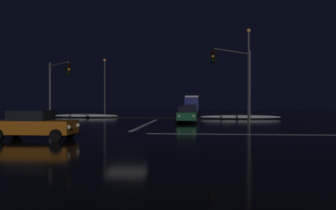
% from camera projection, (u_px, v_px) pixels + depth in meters
% --- Properties ---
extents(ground, '(120.00, 120.00, 0.10)m').
position_uv_depth(ground, '(126.00, 134.00, 21.32)').
color(ground, black).
extents(stop_line_north, '(0.35, 14.96, 0.01)m').
position_uv_depth(stop_line_north, '(147.00, 124.00, 30.00)').
color(stop_line_north, white).
rests_on(stop_line_north, ground).
extents(centre_line_ns, '(22.00, 0.15, 0.01)m').
position_uv_depth(centre_line_ns, '(160.00, 118.00, 41.56)').
color(centre_line_ns, yellow).
rests_on(centre_line_ns, ground).
extents(crosswalk_bar_east, '(14.96, 0.40, 0.01)m').
position_uv_depth(crosswalk_bar_east, '(268.00, 135.00, 20.58)').
color(crosswalk_bar_east, white).
rests_on(crosswalk_bar_east, ground).
extents(snow_bank_left_curb, '(8.33, 1.50, 0.45)m').
position_uv_depth(snow_bank_left_curb, '(86.00, 116.00, 42.43)').
color(snow_bank_left_curb, white).
rests_on(snow_bank_left_curb, ground).
extents(snow_bank_right_curb, '(9.27, 1.50, 0.46)m').
position_uv_depth(snow_bank_right_curb, '(240.00, 117.00, 39.00)').
color(snow_bank_right_curb, white).
rests_on(snow_bank_right_curb, ground).
extents(sedan_green, '(2.02, 4.33, 1.57)m').
position_uv_depth(sedan_green, '(187.00, 114.00, 32.11)').
color(sedan_green, '#14512D').
rests_on(sedan_green, ground).
extents(sedan_black, '(2.02, 4.33, 1.57)m').
position_uv_depth(sedan_black, '(189.00, 113.00, 37.38)').
color(sedan_black, black).
rests_on(sedan_black, ground).
extents(sedan_gray, '(2.02, 4.33, 1.57)m').
position_uv_depth(sedan_gray, '(190.00, 111.00, 42.90)').
color(sedan_gray, slate).
rests_on(sedan_gray, ground).
extents(sedan_blue, '(2.02, 4.33, 1.57)m').
position_uv_depth(sedan_blue, '(191.00, 110.00, 49.63)').
color(sedan_blue, navy).
rests_on(sedan_blue, ground).
extents(sedan_red, '(2.02, 4.33, 1.57)m').
position_uv_depth(sedan_red, '(191.00, 109.00, 55.05)').
color(sedan_red, maroon).
rests_on(sedan_red, ground).
extents(box_truck, '(2.68, 8.28, 3.08)m').
position_uv_depth(box_truck, '(192.00, 103.00, 62.60)').
color(box_truck, navy).
rests_on(box_truck, ground).
extents(sedan_orange_crossing, '(4.33, 2.02, 1.57)m').
position_uv_depth(sedan_orange_crossing, '(34.00, 124.00, 17.94)').
color(sedan_orange_crossing, '#C66014').
rests_on(sedan_orange_crossing, ground).
extents(traffic_signal_ne, '(3.60, 3.60, 6.52)m').
position_uv_depth(traffic_signal_ne, '(236.00, 72.00, 28.33)').
color(traffic_signal_ne, '#4C4C51').
rests_on(traffic_signal_ne, ground).
extents(traffic_signal_nw, '(3.19, 3.19, 5.62)m').
position_uv_depth(traffic_signal_nw, '(58.00, 80.00, 29.72)').
color(traffic_signal_nw, '#4C4C51').
rests_on(traffic_signal_nw, ground).
extents(streetlamp_right_near, '(0.44, 0.44, 9.57)m').
position_uv_depth(streetlamp_right_near, '(248.00, 68.00, 34.70)').
color(streetlamp_right_near, '#424247').
rests_on(streetlamp_right_near, ground).
extents(streetlamp_left_far, '(0.44, 0.44, 8.70)m').
position_uv_depth(streetlamp_left_far, '(105.00, 82.00, 52.29)').
color(streetlamp_left_far, '#424247').
rests_on(streetlamp_left_far, ground).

